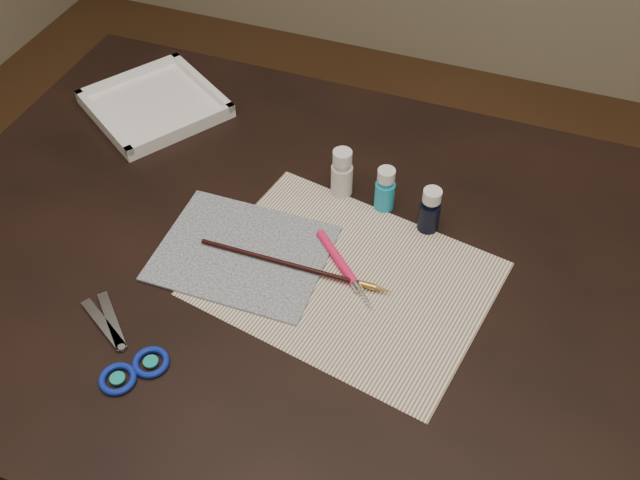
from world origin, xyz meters
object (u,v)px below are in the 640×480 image
(paint_bottle_white, at_px, (342,173))
(scissors, at_px, (112,341))
(canvas, at_px, (243,253))
(paint_bottle_navy, at_px, (430,210))
(paint_bottle_cyan, at_px, (385,189))
(palette_tray, at_px, (155,104))
(paper, at_px, (346,279))

(paint_bottle_white, distance_m, scissors, 0.44)
(canvas, distance_m, paint_bottle_navy, 0.30)
(paint_bottle_cyan, bearing_deg, scissors, -124.91)
(scissors, distance_m, palette_tray, 0.53)
(paper, distance_m, paint_bottle_cyan, 0.17)
(paint_bottle_cyan, bearing_deg, paper, -92.50)
(paper, height_order, paint_bottle_cyan, paint_bottle_cyan)
(paint_bottle_white, xyz_separation_m, paint_bottle_navy, (0.15, -0.03, -0.00))
(paper, bearing_deg, paint_bottle_cyan, 87.50)
(paint_bottle_cyan, distance_m, paint_bottle_navy, 0.08)
(canvas, height_order, paint_bottle_cyan, paint_bottle_cyan)
(paper, relative_size, paint_bottle_navy, 5.08)
(canvas, xyz_separation_m, paint_bottle_white, (0.10, 0.18, 0.04))
(palette_tray, bearing_deg, paint_bottle_cyan, -11.96)
(canvas, relative_size, paint_bottle_navy, 3.15)
(palette_tray, bearing_deg, paper, -29.63)
(paper, relative_size, paint_bottle_white, 4.70)
(canvas, xyz_separation_m, paint_bottle_cyan, (0.17, 0.17, 0.04))
(paint_bottle_white, bearing_deg, paint_bottle_navy, -11.29)
(paint_bottle_cyan, distance_m, palette_tray, 0.49)
(paper, distance_m, paint_bottle_white, 0.19)
(paint_bottle_navy, bearing_deg, palette_tray, 167.49)
(canvas, bearing_deg, paint_bottle_white, 62.42)
(paint_bottle_white, bearing_deg, paint_bottle_cyan, -6.38)
(canvas, distance_m, paint_bottle_white, 0.21)
(scissors, height_order, palette_tray, palette_tray)
(paint_bottle_white, height_order, palette_tray, paint_bottle_white)
(canvas, relative_size, paint_bottle_cyan, 3.21)
(paint_bottle_navy, bearing_deg, paint_bottle_white, 168.71)
(paint_bottle_white, relative_size, paint_bottle_cyan, 1.10)
(paint_bottle_cyan, bearing_deg, canvas, -134.43)
(paper, bearing_deg, paint_bottle_white, 111.38)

